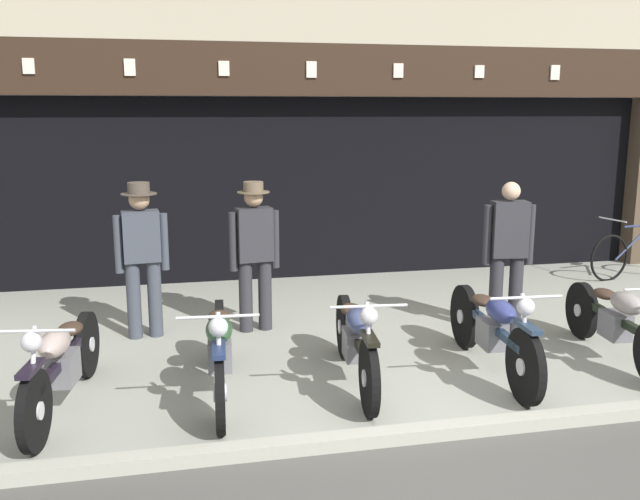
{
  "coord_description": "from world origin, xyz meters",
  "views": [
    {
      "loc": [
        -1.95,
        -4.44,
        2.42
      ],
      "look_at": [
        -0.37,
        2.83,
        0.91
      ],
      "focal_mm": 38.79,
      "sensor_mm": 36.0,
      "label": 1
    }
  ],
  "objects": [
    {
      "name": "salesman_left",
      "position": [
        -2.27,
        2.97,
        0.94
      ],
      "size": [
        0.56,
        0.37,
        1.68
      ],
      "rotation": [
        0.0,
        0.0,
        3.25
      ],
      "color": "#3D424C",
      "rests_on": "ground"
    },
    {
      "name": "motorcycle_left",
      "position": [
        -2.87,
        1.19,
        0.41
      ],
      "size": [
        0.62,
        2.03,
        0.9
      ],
      "rotation": [
        0.0,
        0.0,
        3.0
      ],
      "color": "black",
      "rests_on": "ground"
    },
    {
      "name": "leaning_bicycle",
      "position": [
        4.68,
        4.24,
        0.37
      ],
      "size": [
        1.69,
        0.52,
        0.94
      ],
      "rotation": [
        0.0,
        0.0,
        1.76
      ],
      "color": "black",
      "rests_on": "ground"
    },
    {
      "name": "advert_board_near",
      "position": [
        2.48,
        5.4,
        1.83
      ],
      "size": [
        0.71,
        0.03,
        1.08
      ],
      "color": "beige"
    },
    {
      "name": "salesman_right",
      "position": [
        1.61,
        2.31,
        0.92
      ],
      "size": [
        0.55,
        0.27,
        1.67
      ],
      "rotation": [
        0.0,
        0.0,
        2.99
      ],
      "color": "#2D2D33",
      "rests_on": "ground"
    },
    {
      "name": "motorcycle_center",
      "position": [
        -0.39,
        1.22,
        0.42
      ],
      "size": [
        0.62,
        1.97,
        0.91
      ],
      "rotation": [
        0.0,
        0.0,
        3.04
      ],
      "color": "black",
      "rests_on": "ground"
    },
    {
      "name": "motorcycle_center_right",
      "position": [
        0.92,
        1.2,
        0.43
      ],
      "size": [
        0.62,
        2.09,
        0.93
      ],
      "rotation": [
        0.0,
        0.0,
        3.08
      ],
      "color": "black",
      "rests_on": "ground"
    },
    {
      "name": "shop_facade",
      "position": [
        0.0,
        6.99,
        1.77
      ],
      "size": [
        11.51,
        4.42,
        6.65
      ],
      "color": "black",
      "rests_on": "ground"
    },
    {
      "name": "shopkeeper_center",
      "position": [
        -1.08,
        2.95,
        0.92
      ],
      "size": [
        0.56,
        0.35,
        1.66
      ],
      "rotation": [
        0.0,
        0.0,
        3.27
      ],
      "color": "#2D2D33",
      "rests_on": "ground"
    },
    {
      "name": "motorcycle_right",
      "position": [
        2.25,
        1.24,
        0.41
      ],
      "size": [
        0.62,
        1.98,
        0.9
      ],
      "rotation": [
        0.0,
        0.0,
        3.03
      ],
      "color": "black",
      "rests_on": "ground"
    },
    {
      "name": "motorcycle_center_left",
      "position": [
        -1.6,
        1.22,
        0.42
      ],
      "size": [
        0.62,
        2.08,
        0.92
      ],
      "rotation": [
        0.0,
        0.0,
        3.07
      ],
      "color": "black",
      "rests_on": "ground"
    }
  ]
}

